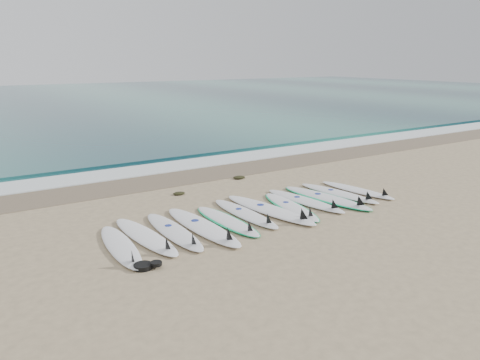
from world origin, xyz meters
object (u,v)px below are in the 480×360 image
surfboard_0 (121,247)px  surfboard_11 (359,190)px  surfboard_6 (271,210)px  leash_coil (146,266)px

surfboard_0 → surfboard_11: bearing=7.7°
surfboard_6 → leash_coil: bearing=-168.1°
surfboard_0 → surfboard_11: (6.63, 0.32, -0.00)m
surfboard_0 → leash_coil: (0.08, -1.03, -0.00)m
surfboard_6 → surfboard_11: bearing=-5.3°
surfboard_0 → surfboard_11: 6.64m
surfboard_6 → leash_coil: 3.78m
surfboard_6 → surfboard_11: surfboard_6 is taller
surfboard_0 → surfboard_11: surfboard_0 is taller
leash_coil → surfboard_6: bearing=19.2°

